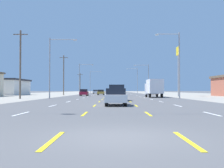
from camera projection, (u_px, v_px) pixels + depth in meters
ground_plane at (114, 95)px, 73.20m from camera, size 572.00×572.00×0.00m
lot_apron_left at (27, 95)px, 73.32m from camera, size 28.00×440.00×0.01m
lot_apron_right at (201, 95)px, 73.07m from camera, size 28.00×440.00×0.01m
lane_markings at (114, 93)px, 111.68m from camera, size 10.64×227.60×0.01m
signal_span_wire at (121, 18)px, 14.67m from camera, size 25.87×0.52×9.45m
sedan_center_turn_nearest at (116, 97)px, 22.24m from camera, size 1.80×4.50×1.46m
suv_center_turn_near at (117, 92)px, 32.32m from camera, size 1.98×4.90×1.98m
box_truck_far_right_mid at (154, 87)px, 47.02m from camera, size 2.40×7.20×3.23m
sedan_center_turn_midfar at (114, 93)px, 48.96m from camera, size 1.80×4.50×1.46m
hatchback_far_left_far at (84, 92)px, 58.66m from camera, size 1.72×3.90×1.54m
sedan_inner_left_farther at (101, 92)px, 70.76m from camera, size 1.80×4.50×1.46m
sedan_far_left_farthest at (95, 92)px, 100.53m from camera, size 1.80×4.50×1.46m
storefront_left_row_2 at (3, 87)px, 69.72m from camera, size 11.30×13.25×4.31m
pole_sign_right_row_1 at (178, 58)px, 55.72m from camera, size 0.24×2.34×10.69m
streetlight_left_row_0 at (53, 63)px, 40.43m from camera, size 4.33×0.26×9.52m
streetlight_right_row_0 at (177, 61)px, 40.34m from camera, size 3.84×0.26×10.37m
streetlight_left_row_1 at (81, 77)px, 75.74m from camera, size 4.25×0.26×9.10m
streetlight_right_row_1 at (147, 77)px, 75.64m from camera, size 4.42×0.26×8.92m
streetlight_left_row_2 at (91, 80)px, 111.06m from camera, size 4.93×0.26×9.53m
streetlight_right_row_2 at (136, 79)px, 110.97m from camera, size 4.81×0.26×10.80m
utility_pole_left_row_0 at (20, 63)px, 39.10m from camera, size 2.20×0.26×10.39m
utility_pole_left_row_1 at (64, 74)px, 67.74m from camera, size 2.20×0.26×10.47m
utility_pole_left_row_2 at (80, 83)px, 105.59m from camera, size 2.20×0.26×8.28m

